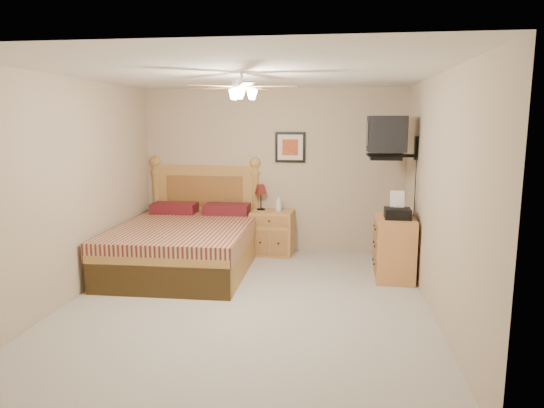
# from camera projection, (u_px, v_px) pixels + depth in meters

# --- Properties ---
(floor) EXTENTS (4.50, 4.50, 0.00)m
(floor) POSITION_uv_depth(u_px,v_px,m) (247.00, 302.00, 5.47)
(floor) COLOR #ABA49A
(floor) RESTS_ON ground
(ceiling) EXTENTS (4.00, 4.50, 0.04)m
(ceiling) POSITION_uv_depth(u_px,v_px,m) (245.00, 74.00, 5.04)
(ceiling) COLOR white
(ceiling) RESTS_ON ground
(wall_back) EXTENTS (4.00, 0.04, 2.50)m
(wall_back) POSITION_uv_depth(u_px,v_px,m) (273.00, 171.00, 7.45)
(wall_back) COLOR tan
(wall_back) RESTS_ON ground
(wall_front) EXTENTS (4.00, 0.04, 2.50)m
(wall_front) POSITION_uv_depth(u_px,v_px,m) (182.00, 244.00, 3.05)
(wall_front) COLOR tan
(wall_front) RESTS_ON ground
(wall_left) EXTENTS (0.04, 4.50, 2.50)m
(wall_left) POSITION_uv_depth(u_px,v_px,m) (73.00, 189.00, 5.51)
(wall_left) COLOR tan
(wall_left) RESTS_ON ground
(wall_right) EXTENTS (0.04, 4.50, 2.50)m
(wall_right) POSITION_uv_depth(u_px,v_px,m) (437.00, 196.00, 5.00)
(wall_right) COLOR tan
(wall_right) RESTS_ON ground
(bed) EXTENTS (1.75, 2.29, 1.48)m
(bed) POSITION_uv_depth(u_px,v_px,m) (184.00, 216.00, 6.57)
(bed) COLOR #B37F36
(bed) RESTS_ON ground
(nightstand) EXTENTS (0.64, 0.50, 0.67)m
(nightstand) POSITION_uv_depth(u_px,v_px,m) (272.00, 233.00, 7.36)
(nightstand) COLOR #AE7A45
(nightstand) RESTS_ON ground
(table_lamp) EXTENTS (0.26, 0.26, 0.39)m
(table_lamp) POSITION_uv_depth(u_px,v_px,m) (261.00, 197.00, 7.39)
(table_lamp) COLOR maroon
(table_lamp) RESTS_ON nightstand
(lotion_bottle) EXTENTS (0.13, 0.13, 0.26)m
(lotion_bottle) POSITION_uv_depth(u_px,v_px,m) (279.00, 203.00, 7.25)
(lotion_bottle) COLOR silver
(lotion_bottle) RESTS_ON nightstand
(framed_picture) EXTENTS (0.46, 0.04, 0.46)m
(framed_picture) POSITION_uv_depth(u_px,v_px,m) (290.00, 147.00, 7.34)
(framed_picture) COLOR black
(framed_picture) RESTS_ON wall_back
(dresser) EXTENTS (0.49, 0.69, 0.81)m
(dresser) POSITION_uv_depth(u_px,v_px,m) (394.00, 248.00, 6.22)
(dresser) COLOR #B7733F
(dresser) RESTS_ON ground
(fax_machine) EXTENTS (0.32, 0.34, 0.34)m
(fax_machine) POSITION_uv_depth(u_px,v_px,m) (398.00, 205.00, 6.04)
(fax_machine) COLOR black
(fax_machine) RESTS_ON dresser
(magazine_lower) EXTENTS (0.27, 0.31, 0.02)m
(magazine_lower) POSITION_uv_depth(u_px,v_px,m) (388.00, 213.00, 6.38)
(magazine_lower) COLOR #C0AF9A
(magazine_lower) RESTS_ON dresser
(magazine_upper) EXTENTS (0.28, 0.33, 0.02)m
(magazine_upper) POSITION_uv_depth(u_px,v_px,m) (390.00, 211.00, 6.38)
(magazine_upper) COLOR gray
(magazine_upper) RESTS_ON magazine_lower
(wall_tv) EXTENTS (0.56, 0.46, 0.58)m
(wall_tv) POSITION_uv_depth(u_px,v_px,m) (398.00, 137.00, 6.24)
(wall_tv) COLOR black
(wall_tv) RESTS_ON wall_right
(ceiling_fan) EXTENTS (1.14, 1.14, 0.28)m
(ceiling_fan) POSITION_uv_depth(u_px,v_px,m) (242.00, 86.00, 4.87)
(ceiling_fan) COLOR white
(ceiling_fan) RESTS_ON ceiling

